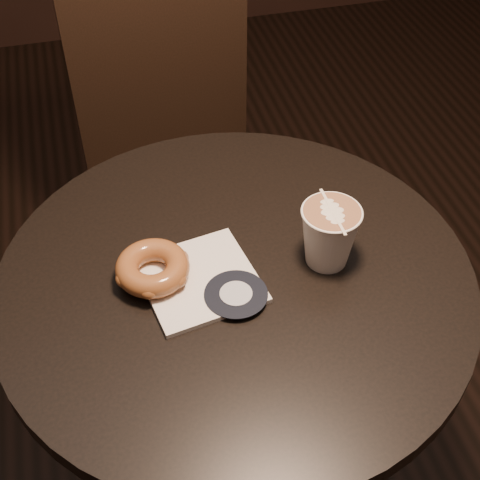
# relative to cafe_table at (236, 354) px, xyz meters

# --- Properties ---
(cafe_table) EXTENTS (0.70, 0.70, 0.75)m
(cafe_table) POSITION_rel_cafe_table_xyz_m (0.00, 0.00, 0.00)
(cafe_table) COLOR black
(cafe_table) RESTS_ON ground
(chair) EXTENTS (0.42, 0.42, 1.00)m
(chair) POSITION_rel_cafe_table_xyz_m (0.01, 0.59, 0.01)
(chair) COLOR black
(chair) RESTS_ON ground
(pastry_bag) EXTENTS (0.18, 0.18, 0.01)m
(pastry_bag) POSITION_rel_cafe_table_xyz_m (-0.05, -0.00, 0.20)
(pastry_bag) COLOR white
(pastry_bag) RESTS_ON cafe_table
(doughnut) EXTENTS (0.11, 0.11, 0.03)m
(doughnut) POSITION_rel_cafe_table_xyz_m (-0.12, 0.02, 0.22)
(doughnut) COLOR brown
(doughnut) RESTS_ON pastry_bag
(latte_cup) EXTENTS (0.09, 0.09, 0.10)m
(latte_cup) POSITION_rel_cafe_table_xyz_m (0.14, -0.01, 0.25)
(latte_cup) COLOR white
(latte_cup) RESTS_ON cafe_table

